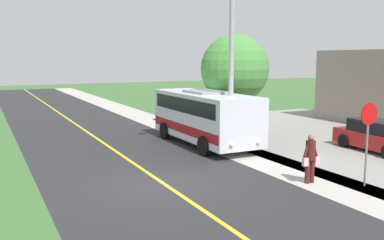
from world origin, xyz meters
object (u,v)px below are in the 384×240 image
at_px(stop_sign, 368,130).
at_px(tree_curbside, 235,69).
at_px(parked_car_near, 379,137).
at_px(street_light_pole, 229,53).
at_px(shuttle_bus_front, 205,115).
at_px(pedestrian_with_bags, 310,157).

relative_size(stop_sign, tree_curbside, 0.51).
bearing_deg(tree_curbside, stop_sign, 82.95).
bearing_deg(parked_car_near, stop_sign, 36.12).
relative_size(street_light_pole, parked_car_near, 1.85).
bearing_deg(shuttle_bus_front, pedestrian_with_bags, 90.70).
height_order(shuttle_bus_front, street_light_pole, street_light_pole).
bearing_deg(street_light_pole, pedestrian_with_bags, 87.64).
bearing_deg(stop_sign, shuttle_bus_front, -79.93).
height_order(pedestrian_with_bags, parked_car_near, pedestrian_with_bags).
bearing_deg(street_light_pole, shuttle_bus_front, -79.08).
bearing_deg(pedestrian_with_bags, street_light_pole, -92.36).
height_order(stop_sign, tree_curbside, tree_curbside).
bearing_deg(parked_car_near, pedestrian_with_bags, 21.45).
xyz_separation_m(shuttle_bus_front, parked_car_near, (-6.60, 5.07, -0.82)).
distance_m(parked_car_near, tree_curbside, 8.36).
relative_size(stop_sign, parked_car_near, 0.64).
relative_size(shuttle_bus_front, parked_car_near, 1.64).
bearing_deg(pedestrian_with_bags, parked_car_near, -158.55).
height_order(pedestrian_with_bags, stop_sign, stop_sign).
xyz_separation_m(stop_sign, street_light_pole, (1.22, -7.01, 2.62)).
xyz_separation_m(shuttle_bus_front, street_light_pole, (-0.34, 1.74, 3.07)).
xyz_separation_m(stop_sign, parked_car_near, (-5.04, -3.68, -1.28)).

